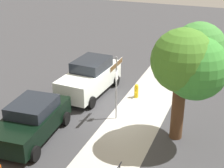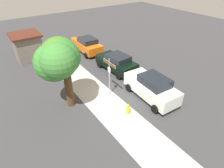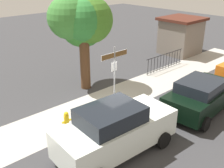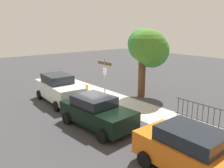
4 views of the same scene
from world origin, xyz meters
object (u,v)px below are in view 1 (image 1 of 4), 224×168
(car_white, at_px, (90,77))
(car_black, at_px, (31,120))
(street_sign, at_px, (116,77))
(fire_hydrant, at_px, (136,91))
(shade_tree, at_px, (190,60))

(car_white, height_order, car_black, car_white)
(street_sign, distance_m, car_white, 3.41)
(car_white, xyz_separation_m, fire_hydrant, (-0.41, 2.57, -0.58))
(shade_tree, xyz_separation_m, car_black, (2.15, -6.13, -2.82))
(street_sign, xyz_separation_m, car_black, (2.90, -2.79, -1.33))
(street_sign, relative_size, shade_tree, 0.62)
(street_sign, xyz_separation_m, fire_hydrant, (-2.55, 0.20, -1.78))
(car_white, relative_size, fire_hydrant, 5.92)
(street_sign, height_order, shade_tree, shade_tree)
(street_sign, bearing_deg, shade_tree, 77.37)
(car_black, bearing_deg, car_white, 170.90)
(car_black, distance_m, fire_hydrant, 6.23)
(car_black, height_order, fire_hydrant, car_black)
(car_white, relative_size, car_black, 1.06)
(shade_tree, distance_m, fire_hydrant, 5.62)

